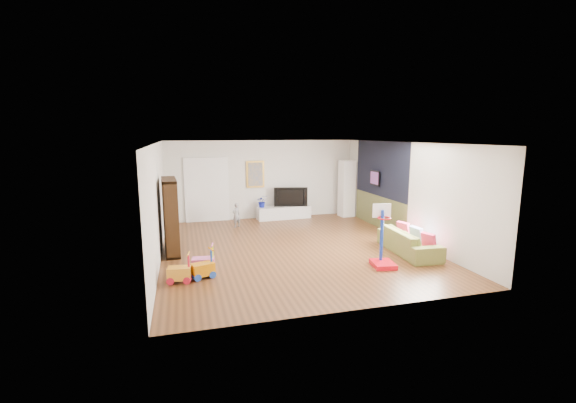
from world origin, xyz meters
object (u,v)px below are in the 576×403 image
object	(u,v)px
media_console	(284,212)
sofa	(409,241)
bookshelf	(171,216)
basketball_hoop	(384,236)

from	to	relation	value
media_console	sofa	bearing A→B (deg)	-69.96
media_console	bookshelf	world-z (taller)	bookshelf
media_console	basketball_hoop	xyz separation A→B (m)	(0.87, -5.35, 0.48)
basketball_hoop	bookshelf	bearing A→B (deg)	161.78
bookshelf	basketball_hoop	bearing A→B (deg)	-30.68
basketball_hoop	media_console	bearing A→B (deg)	108.21
sofa	basketball_hoop	size ratio (longest dim) A/B	1.42
basketball_hoop	sofa	bearing A→B (deg)	42.58
media_console	sofa	distance (m)	5.02
bookshelf	sofa	bearing A→B (deg)	-19.24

